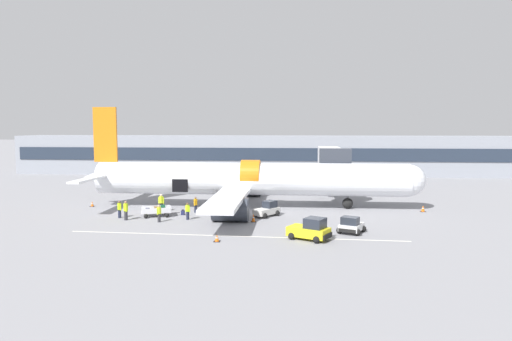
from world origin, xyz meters
TOP-DOWN VIEW (x-y plane):
  - ground_plane at (0.00, 0.00)m, footprint 500.00×500.00m
  - apron_marking_line at (-1.39, -11.03)m, footprint 27.96×1.29m
  - terminal_strip at (0.00, 38.37)m, footprint 97.62×8.82m
  - jet_bridge_stub at (8.05, 9.81)m, footprint 3.50×13.32m
  - airplane at (-1.83, 2.42)m, footprint 37.81×30.09m
  - baggage_tug_lead at (4.75, -11.65)m, footprint 3.65×2.98m
  - baggage_tug_mid at (0.81, -2.55)m, footprint 2.66×3.03m
  - baggage_tug_rear at (8.22, -9.14)m, footprint 2.58×2.77m
  - baggage_cart_loading at (-10.12, -3.47)m, footprint 3.86×2.63m
  - ground_crew_loader_a at (-6.70, -4.85)m, footprint 0.55×0.50m
  - ground_crew_loader_b at (-6.72, -1.24)m, footprint 0.44×0.57m
  - ground_crew_driver at (-9.09, -6.20)m, footprint 0.49×0.56m
  - ground_crew_supervisor at (-13.52, -4.60)m, footprint 0.54×0.53m
  - ground_crew_helper at (-10.43, -1.00)m, footprint 0.65×0.46m
  - ground_crew_marshal at (-12.52, -5.58)m, footprint 0.58×0.60m
  - suitcase_on_tarmac_upright at (-7.72, -2.66)m, footprint 0.36×0.26m
  - safety_cone_nose at (16.93, 1.28)m, footprint 0.54×0.54m
  - safety_cone_engine_left at (-2.48, -12.90)m, footprint 0.50×0.50m
  - safety_cone_wingtip at (-0.33, -5.32)m, footprint 0.45×0.45m
  - safety_cone_tail at (-19.03, 1.37)m, footprint 0.47×0.47m

SIDE VIEW (x-z plane):
  - ground_plane at x=0.00m, z-range 0.00..0.00m
  - apron_marking_line at x=-1.39m, z-range 0.00..0.01m
  - suitcase_on_tarmac_upright at x=-7.72m, z-range -0.05..0.52m
  - safety_cone_engine_left at x=-2.48m, z-range -0.02..0.54m
  - safety_cone_tail at x=-19.03m, z-range -0.02..0.54m
  - safety_cone_nose at x=16.93m, z-range -0.02..0.64m
  - safety_cone_wingtip at x=-0.33m, z-range -0.02..0.76m
  - baggage_cart_loading at x=-10.12m, z-range -0.06..1.03m
  - baggage_tug_rear at x=8.22m, z-range -0.10..1.32m
  - baggage_tug_mid at x=0.81m, z-range -0.12..1.40m
  - baggage_tug_lead at x=4.75m, z-range -0.12..1.66m
  - ground_crew_driver at x=-9.09m, z-range 0.04..1.68m
  - ground_crew_loader_b at x=-6.72m, z-range 0.04..1.68m
  - ground_crew_loader_a at x=-6.70m, z-range 0.04..1.68m
  - ground_crew_supervisor at x=-13.52m, z-range 0.04..1.72m
  - ground_crew_marshal at x=-12.52m, z-range 0.05..1.89m
  - ground_crew_helper at x=-10.43m, z-range 0.05..1.91m
  - airplane at x=-1.83m, z-range -2.50..8.55m
  - terminal_strip at x=0.00m, z-range 0.00..7.16m
  - jet_bridge_stub at x=8.05m, z-range 1.56..7.97m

